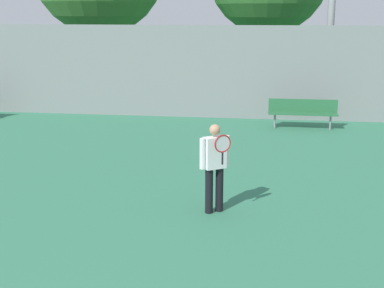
% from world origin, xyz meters
% --- Properties ---
extents(tennis_player, '(0.54, 0.52, 1.60)m').
position_xyz_m(tennis_player, '(1.15, 7.03, 0.91)').
color(tennis_player, black).
rests_on(tennis_player, ground_plane).
extents(bench_by_gate, '(2.08, 0.40, 0.89)m').
position_xyz_m(bench_by_gate, '(3.09, 14.41, 0.56)').
color(bench_by_gate, '#28663D').
rests_on(bench_by_gate, ground_plane).
extents(back_fence, '(28.03, 0.06, 3.06)m').
position_xyz_m(back_fence, '(0.00, 15.72, 1.53)').
color(back_fence, gray).
rests_on(back_fence, ground_plane).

